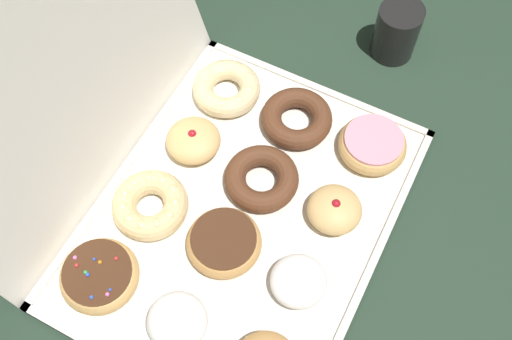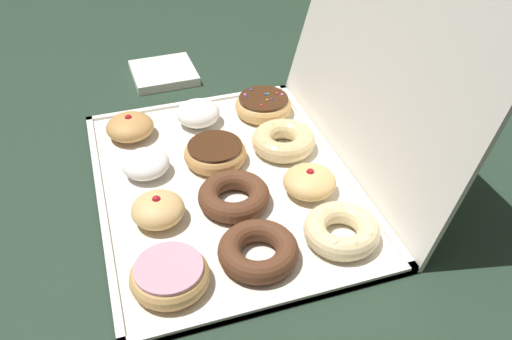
# 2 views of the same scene
# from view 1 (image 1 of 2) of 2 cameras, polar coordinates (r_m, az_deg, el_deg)

# --- Properties ---
(ground_plane) EXTENTS (3.00, 3.00, 0.00)m
(ground_plane) POSITION_cam_1_polar(r_m,az_deg,el_deg) (0.93, -1.20, -4.52)
(ground_plane) COLOR #233828
(donut_box) EXTENTS (0.55, 0.42, 0.01)m
(donut_box) POSITION_cam_1_polar(r_m,az_deg,el_deg) (0.93, -1.20, -4.38)
(donut_box) COLOR silver
(donut_box) RESTS_ON ground
(box_lid_open) EXTENTS (0.55, 0.11, 0.38)m
(box_lid_open) POSITION_cam_1_polar(r_m,az_deg,el_deg) (0.87, -17.23, 8.32)
(box_lid_open) COLOR silver
(box_lid_open) RESTS_ON ground
(powdered_filled_donut_1) EXTENTS (0.08, 0.08, 0.04)m
(powdered_filled_donut_1) POSITION_cam_1_polar(r_m,az_deg,el_deg) (0.86, 4.05, -10.49)
(powdered_filled_donut_1) COLOR white
(powdered_filled_donut_1) RESTS_ON donut_box
(jelly_filled_donut_2) EXTENTS (0.08, 0.08, 0.05)m
(jelly_filled_donut_2) POSITION_cam_1_polar(r_m,az_deg,el_deg) (0.91, 7.46, -3.74)
(jelly_filled_donut_2) COLOR #E5B770
(jelly_filled_donut_2) RESTS_ON donut_box
(pink_frosted_donut_3) EXTENTS (0.11, 0.11, 0.04)m
(pink_frosted_donut_3) POSITION_cam_1_polar(r_m,az_deg,el_deg) (0.98, 11.00, 2.40)
(pink_frosted_donut_3) COLOR tan
(pink_frosted_donut_3) RESTS_ON donut_box
(powdered_filled_donut_4) EXTENTS (0.08, 0.08, 0.05)m
(powdered_filled_donut_4) POSITION_cam_1_polar(r_m,az_deg,el_deg) (0.85, -7.77, -13.92)
(powdered_filled_donut_4) COLOR white
(powdered_filled_donut_4) RESTS_ON donut_box
(chocolate_frosted_donut_5) EXTENTS (0.11, 0.11, 0.04)m
(chocolate_frosted_donut_5) POSITION_cam_1_polar(r_m,az_deg,el_deg) (0.88, -2.89, -6.94)
(chocolate_frosted_donut_5) COLOR tan
(chocolate_frosted_donut_5) RESTS_ON donut_box
(chocolate_cake_ring_donut_6) EXTENTS (0.12, 0.12, 0.03)m
(chocolate_cake_ring_donut_6) POSITION_cam_1_polar(r_m,az_deg,el_deg) (0.93, 0.58, -0.84)
(chocolate_cake_ring_donut_6) COLOR #59331E
(chocolate_cake_ring_donut_6) RESTS_ON donut_box
(chocolate_cake_ring_donut_7) EXTENTS (0.12, 0.12, 0.03)m
(chocolate_cake_ring_donut_7) POSITION_cam_1_polar(r_m,az_deg,el_deg) (0.99, 3.83, 4.95)
(chocolate_cake_ring_donut_7) COLOR #59331E
(chocolate_cake_ring_donut_7) RESTS_ON donut_box
(sprinkle_donut_8) EXTENTS (0.11, 0.11, 0.04)m
(sprinkle_donut_8) POSITION_cam_1_polar(r_m,az_deg,el_deg) (0.89, -14.66, -9.68)
(sprinkle_donut_8) COLOR tan
(sprinkle_donut_8) RESTS_ON donut_box
(cruller_donut_9) EXTENTS (0.12, 0.12, 0.04)m
(cruller_donut_9) POSITION_cam_1_polar(r_m,az_deg,el_deg) (0.92, -10.03, -3.23)
(cruller_donut_9) COLOR #EACC8C
(cruller_donut_9) RESTS_ON donut_box
(jelly_filled_donut_10) EXTENTS (0.09, 0.09, 0.05)m
(jelly_filled_donut_10) POSITION_cam_1_polar(r_m,az_deg,el_deg) (0.96, -5.98, 2.82)
(jelly_filled_donut_10) COLOR #E5B770
(jelly_filled_donut_10) RESTS_ON donut_box
(cruller_donut_11) EXTENTS (0.11, 0.11, 0.04)m
(cruller_donut_11) POSITION_cam_1_polar(r_m,az_deg,el_deg) (1.02, -2.81, 7.78)
(cruller_donut_11) COLOR beige
(cruller_donut_11) RESTS_ON donut_box
(coffee_mug) EXTENTS (0.10, 0.08, 0.10)m
(coffee_mug) POSITION_cam_1_polar(r_m,az_deg,el_deg) (1.10, 13.28, 12.86)
(coffee_mug) COLOR black
(coffee_mug) RESTS_ON ground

